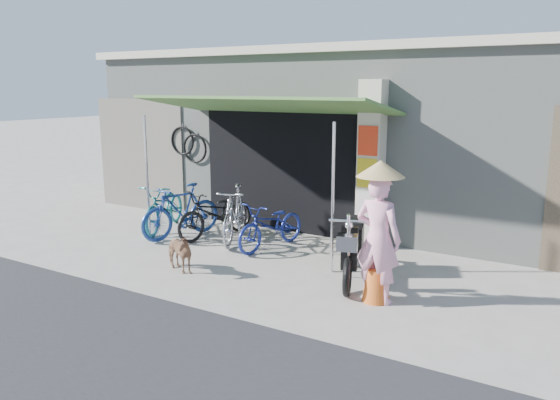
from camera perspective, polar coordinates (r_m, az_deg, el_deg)
The scene contains 13 objects.
ground at distance 8.55m, azimuth -2.32°, elevation -7.90°, with size 80.00×80.00×0.00m, color #A39C93.
bicycle_shop at distance 12.66m, azimuth 10.42°, elevation 6.85°, with size 12.30×5.30×3.66m.
shop_pillar at distance 9.94m, azimuth 9.54°, elevation 3.64°, with size 0.42×0.44×3.00m.
awning at distance 9.92m, azimuth -1.65°, elevation 9.67°, with size 4.60×1.88×2.72m.
neighbour_left at distance 13.35m, azimuth -14.35°, elevation 4.61°, with size 2.60×0.06×2.60m, color #6B665B.
bike_teal at distance 11.36m, azimuth -11.93°, elevation -0.66°, with size 0.64×1.83×0.96m, color #1B767C.
bike_blue at distance 10.71m, azimuth -10.31°, elevation -1.14°, with size 0.49×1.73×1.04m, color navy.
bike_black at distance 10.62m, azimuth -6.65°, elevation -1.38°, with size 0.63×1.81×0.95m, color black.
bike_silver at distance 10.29m, azimuth -4.72°, elevation -1.46°, with size 0.50×1.76×1.06m, color silver.
bike_navy at distance 9.81m, azimuth -0.88°, elevation -2.63°, with size 0.58×1.66×0.87m, color navy.
street_dog at distance 8.79m, azimuth -10.70°, elevation -5.37°, with size 0.34×0.75×0.63m, color #A18F55.
moped at distance 8.33m, azimuth 7.56°, elevation -4.91°, with size 0.83×1.88×1.10m.
nun at distance 7.40m, azimuth 10.23°, elevation -3.52°, with size 0.68×0.64×1.94m.
Camera 1 is at (4.43, -6.72, 2.87)m, focal length 35.00 mm.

